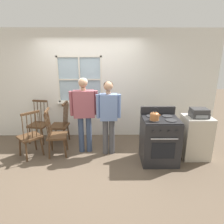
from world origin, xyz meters
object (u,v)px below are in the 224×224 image
chair_by_window (60,126)px  chair_center_cluster (39,124)px  chair_near_stove (30,137)px  stereo (199,113)px  person_elderly_left (84,109)px  chair_near_wall (56,135)px  stove (159,140)px  potted_plant (86,100)px  person_teen_center (109,112)px  side_counter (195,137)px  kettle (155,116)px

chair_by_window → chair_center_cluster: same height
chair_near_stove → stereo: 3.52m
person_elderly_left → chair_near_wall: bearing=-173.7°
stove → potted_plant: size_ratio=4.98×
potted_plant → person_teen_center: bearing=-58.2°
chair_near_stove → person_teen_center: (1.65, 0.11, 0.51)m
side_counter → chair_by_window: bearing=166.7°
chair_center_cluster → stereo: stereo is taller
person_teen_center → chair_near_stove: bearing=-179.1°
chair_by_window → chair_near_wall: size_ratio=1.00×
chair_center_cluster → person_elderly_left: person_elderly_left is taller
stove → side_counter: stove is taller
chair_near_stove → potted_plant: bearing=179.2°
stove → kettle: kettle is taller
chair_center_cluster → side_counter: 3.63m
stove → stereo: (0.80, 0.15, 0.51)m
stove → kettle: 0.59m
chair_near_wall → person_teen_center: (1.12, 0.04, 0.51)m
potted_plant → chair_near_stove: bearing=-135.7°
person_elderly_left → chair_center_cluster: bearing=149.0°
potted_plant → side_counter: 2.70m
chair_near_wall → stove: bearing=-104.2°
person_teen_center → side_counter: 1.90m
chair_by_window → chair_center_cluster: (-0.55, 0.10, 0.00)m
kettle → potted_plant: bearing=135.8°
person_elderly_left → kettle: person_elderly_left is taller
person_elderly_left → potted_plant: 0.84m
chair_near_stove → potted_plant: potted_plant is taller
chair_by_window → person_elderly_left: size_ratio=0.62×
kettle → potted_plant: 2.01m
person_elderly_left → potted_plant: size_ratio=7.59×
chair_by_window → potted_plant: potted_plant is taller
stereo → side_counter: bearing=90.0°
chair_center_cluster → chair_by_window: bearing=0.8°
chair_center_cluster → side_counter: bearing=-1.6°
chair_center_cluster → side_counter: (3.54, -0.81, -0.00)m
stove → kettle: size_ratio=4.39×
stove → side_counter: size_ratio=1.20×
kettle → stereo: 1.00m
kettle → chair_near_stove: bearing=171.9°
chair_near_wall → potted_plant: bearing=-35.3°
chair_near_wall → stereo: size_ratio=3.02×
stereo → person_teen_center: bearing=174.2°
stereo → kettle: bearing=-163.8°
stove → stereo: 0.97m
chair_near_wall → potted_plant: (0.54, 0.98, 0.53)m
potted_plant → stereo: (2.41, -1.12, 0.01)m
chair_near_stove → person_elderly_left: 1.27m
stove → stereo: stove is taller
chair_near_wall → stereo: stereo is taller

